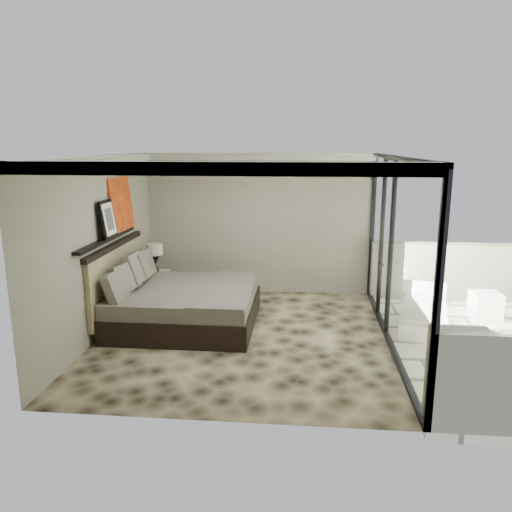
# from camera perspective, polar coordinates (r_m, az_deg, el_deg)

# --- Properties ---
(floor) EXTENTS (5.00, 5.00, 0.00)m
(floor) POSITION_cam_1_polar(r_m,az_deg,el_deg) (7.99, -1.41, -9.13)
(floor) COLOR black
(floor) RESTS_ON ground
(ceiling) EXTENTS (4.50, 5.00, 0.02)m
(ceiling) POSITION_cam_1_polar(r_m,az_deg,el_deg) (7.42, -1.53, 11.29)
(ceiling) COLOR silver
(ceiling) RESTS_ON back_wall
(back_wall) EXTENTS (4.50, 0.02, 2.80)m
(back_wall) POSITION_cam_1_polar(r_m,az_deg,el_deg) (10.02, 0.26, 3.67)
(back_wall) COLOR gray
(back_wall) RESTS_ON floor
(left_wall) EXTENTS (0.02, 5.00, 2.80)m
(left_wall) POSITION_cam_1_polar(r_m,az_deg,el_deg) (8.16, -17.28, 1.02)
(left_wall) COLOR gray
(left_wall) RESTS_ON floor
(glass_wall) EXTENTS (0.08, 5.00, 2.80)m
(glass_wall) POSITION_cam_1_polar(r_m,az_deg,el_deg) (7.65, 15.51, 0.37)
(glass_wall) COLOR white
(glass_wall) RESTS_ON floor
(terrace_slab) EXTENTS (3.00, 5.00, 0.12)m
(terrace_slab) POSITION_cam_1_polar(r_m,az_deg,el_deg) (8.46, 25.12, -9.57)
(terrace_slab) COLOR beige
(terrace_slab) RESTS_ON ground
(picture_ledge) EXTENTS (0.12, 2.20, 0.05)m
(picture_ledge) POSITION_cam_1_polar(r_m,az_deg,el_deg) (8.21, -16.67, 1.83)
(picture_ledge) COLOR black
(picture_ledge) RESTS_ON left_wall
(bed) EXTENTS (2.36, 2.28, 1.31)m
(bed) POSITION_cam_1_polar(r_m,az_deg,el_deg) (8.48, -8.76, -5.26)
(bed) COLOR black
(bed) RESTS_ON floor
(nightstand) EXTENTS (0.58, 0.58, 0.56)m
(nightstand) POSITION_cam_1_polar(r_m,az_deg,el_deg) (10.01, -11.54, -3.16)
(nightstand) COLOR black
(nightstand) RESTS_ON floor
(table_lamp) EXTENTS (0.31, 0.31, 0.57)m
(table_lamp) POSITION_cam_1_polar(r_m,az_deg,el_deg) (9.86, -11.50, 0.19)
(table_lamp) COLOR black
(table_lamp) RESTS_ON nightstand
(abstract_canvas) EXTENTS (0.13, 0.90, 0.90)m
(abstract_canvas) POSITION_cam_1_polar(r_m,az_deg,el_deg) (8.84, -15.14, 5.78)
(abstract_canvas) COLOR #B8580F
(abstract_canvas) RESTS_ON picture_ledge
(framed_print) EXTENTS (0.11, 0.50, 0.60)m
(framed_print) POSITION_cam_1_polar(r_m,az_deg,el_deg) (8.14, -16.55, 4.08)
(framed_print) COLOR black
(framed_print) RESTS_ON picture_ledge
(ottoman) EXTENTS (0.49, 0.49, 0.46)m
(ottoman) POSITION_cam_1_polar(r_m,az_deg,el_deg) (9.58, 24.73, -5.14)
(ottoman) COLOR white
(ottoman) RESTS_ON terrace_slab
(lounger) EXTENTS (1.05, 1.63, 0.59)m
(lounger) POSITION_cam_1_polar(r_m,az_deg,el_deg) (8.81, 18.57, -6.45)
(lounger) COLOR silver
(lounger) RESTS_ON terrace_slab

